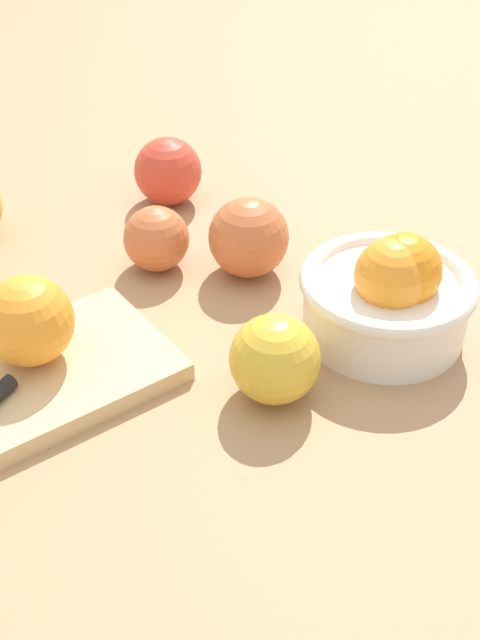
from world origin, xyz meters
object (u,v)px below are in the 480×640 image
object	(u,v)px
cutting_board	(29,382)
apple_mid_left	(249,237)
orange_on_board	(28,321)
apple_front_left	(168,171)
apple_back_left	(275,359)
bowl	(389,294)
apple_front_center	(156,239)

from	to	relation	value
cutting_board	apple_mid_left	bearing A→B (deg)	-162.78
orange_on_board	apple_mid_left	size ratio (longest dim) A/B	0.95
orange_on_board	apple_front_left	size ratio (longest dim) A/B	1.00
orange_on_board	apple_back_left	world-z (taller)	orange_on_board
apple_front_left	apple_mid_left	world-z (taller)	apple_mid_left
cutting_board	orange_on_board	distance (m)	0.05
cutting_board	apple_mid_left	distance (m)	0.27
bowl	cutting_board	distance (m)	0.33
cutting_board	apple_front_left	xyz separation A→B (m)	(-0.24, -0.25, 0.03)
cutting_board	orange_on_board	world-z (taller)	orange_on_board
apple_mid_left	apple_back_left	bearing A→B (deg)	69.30
apple_back_left	apple_mid_left	bearing A→B (deg)	-110.70
bowl	cutting_board	world-z (taller)	bowl
apple_mid_left	apple_back_left	size ratio (longest dim) A/B	1.07
apple_front_center	apple_back_left	xyz separation A→B (m)	(-0.01, 0.23, 0.00)
cutting_board	apple_front_center	world-z (taller)	apple_front_center
orange_on_board	apple_mid_left	bearing A→B (deg)	-166.54
cutting_board	apple_mid_left	xyz separation A→B (m)	(-0.25, -0.08, 0.03)
orange_on_board	bowl	bearing A→B (deg)	162.97
apple_front_center	apple_mid_left	size ratio (longest dim) A/B	0.83
apple_front_center	apple_back_left	distance (m)	0.23
apple_front_center	apple_back_left	world-z (taller)	apple_back_left
apple_back_left	bowl	bearing A→B (deg)	-168.92
bowl	cutting_board	size ratio (longest dim) A/B	0.66
apple_front_left	apple_mid_left	xyz separation A→B (m)	(-0.02, 0.17, 0.00)
apple_back_left	cutting_board	bearing A→B (deg)	-28.03
cutting_board	apple_back_left	size ratio (longest dim) A/B	3.17
apple_mid_left	bowl	bearing A→B (deg)	113.39
bowl	apple_front_left	world-z (taller)	bowl
apple_front_left	apple_mid_left	distance (m)	0.18
bowl	orange_on_board	bearing A→B (deg)	-17.03
orange_on_board	apple_back_left	bearing A→B (deg)	145.42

